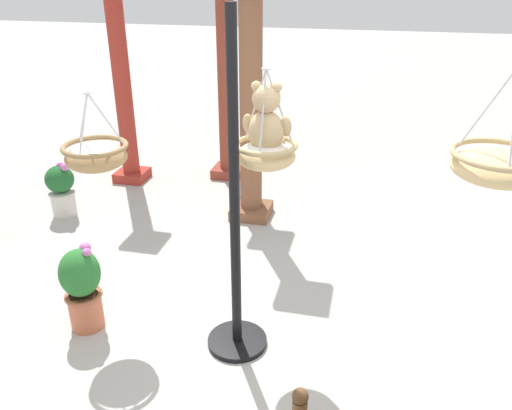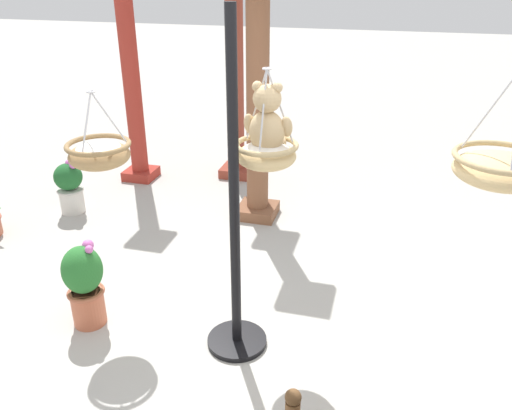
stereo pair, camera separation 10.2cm
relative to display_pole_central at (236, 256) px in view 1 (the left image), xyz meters
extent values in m
plane|color=#ADAAA3|center=(0.10, -0.01, -0.75)|extent=(40.00, 40.00, 0.00)
cylinder|color=black|center=(0.00, 0.00, 0.43)|extent=(0.07, 0.07, 2.38)
cylinder|color=black|center=(0.00, 0.00, -0.73)|extent=(0.44, 0.44, 0.04)
ellipsoid|color=tan|center=(0.15, 0.25, 0.65)|extent=(0.40, 0.40, 0.17)
torus|color=tan|center=(0.15, 0.25, 0.73)|extent=(0.43, 0.43, 0.04)
ellipsoid|color=silver|center=(0.15, 0.25, 0.67)|extent=(0.35, 0.35, 0.14)
cylinder|color=#B7B7BC|center=(0.23, 0.30, 0.97)|extent=(0.18, 0.11, 0.50)
cylinder|color=#B7B7BC|center=(0.07, 0.30, 0.97)|extent=(0.18, 0.11, 0.50)
cylinder|color=#B7B7BC|center=(0.15, 0.16, 0.97)|extent=(0.01, 0.20, 0.50)
torus|color=#B7B7BC|center=(0.15, 0.25, 1.22)|extent=(0.06, 0.06, 0.01)
ellipsoid|color=tan|center=(0.15, 0.26, 0.81)|extent=(0.24, 0.20, 0.28)
sphere|color=tan|center=(0.15, 0.26, 1.03)|extent=(0.22, 0.22, 0.18)
ellipsoid|color=#D9B683|center=(0.15, 0.33, 1.02)|extent=(0.10, 0.08, 0.06)
sphere|color=black|center=(0.15, 0.35, 1.02)|extent=(0.03, 0.03, 0.03)
sphere|color=tan|center=(0.09, 0.26, 1.11)|extent=(0.07, 0.07, 0.07)
sphere|color=tan|center=(0.21, 0.26, 1.11)|extent=(0.07, 0.07, 0.07)
ellipsoid|color=tan|center=(0.02, 0.29, 0.85)|extent=(0.08, 0.14, 0.18)
ellipsoid|color=tan|center=(0.28, 0.29, 0.85)|extent=(0.08, 0.14, 0.18)
ellipsoid|color=tan|center=(0.08, 0.36, 0.71)|extent=(0.09, 0.16, 0.09)
ellipsoid|color=tan|center=(0.22, 0.36, 0.71)|extent=(0.09, 0.16, 0.09)
ellipsoid|color=#A37F51|center=(-1.06, 0.18, 0.56)|extent=(0.44, 0.44, 0.18)
torus|color=olive|center=(-1.06, 0.18, 0.64)|extent=(0.46, 0.46, 0.04)
ellipsoid|color=silver|center=(-1.06, 0.18, 0.58)|extent=(0.38, 0.38, 0.15)
cylinder|color=#B7B7BC|center=(-0.98, 0.23, 0.83)|extent=(0.19, 0.12, 0.38)
cylinder|color=#B7B7BC|center=(-1.15, 0.23, 0.83)|extent=(0.19, 0.12, 0.38)
cylinder|color=#B7B7BC|center=(-1.06, 0.08, 0.83)|extent=(0.01, 0.21, 0.38)
torus|color=#B7B7BC|center=(-1.06, 0.18, 1.02)|extent=(0.06, 0.06, 0.01)
ellipsoid|color=tan|center=(1.61, 0.33, 0.66)|extent=(0.57, 0.57, 0.19)
torus|color=tan|center=(1.61, 0.33, 0.75)|extent=(0.59, 0.59, 0.04)
cylinder|color=#B7B7BC|center=(1.49, 0.40, 1.02)|extent=(0.24, 0.15, 0.55)
cylinder|color=#9E2D23|center=(-2.16, 2.77, 0.55)|extent=(0.21, 0.21, 2.61)
cube|color=#9E2D23|center=(-2.16, 2.77, -0.69)|extent=(0.38, 0.38, 0.12)
cylinder|color=brown|center=(-0.40, 2.10, 0.47)|extent=(0.23, 0.23, 2.45)
cube|color=brown|center=(-0.40, 2.10, -0.69)|extent=(0.42, 0.42, 0.12)
cylinder|color=brown|center=(-0.97, 3.19, 0.64)|extent=(0.21, 0.21, 2.79)
cube|color=brown|center=(-0.97, 3.19, -0.69)|extent=(0.39, 0.39, 0.12)
sphere|color=brown|center=(0.60, -0.95, -0.20)|extent=(0.09, 0.09, 0.09)
cylinder|color=#BC6042|center=(-1.19, -0.07, -0.60)|extent=(0.25, 0.25, 0.30)
torus|color=#A9573B|center=(-1.19, -0.07, -0.47)|extent=(0.28, 0.28, 0.03)
cylinder|color=#382819|center=(-1.19, -0.07, -0.47)|extent=(0.22, 0.22, 0.03)
ellipsoid|color=#28702D|center=(-1.19, -0.07, -0.27)|extent=(0.30, 0.30, 0.38)
sphere|color=#D166B7|center=(-1.10, -0.06, -0.08)|extent=(0.06, 0.06, 0.06)
sphere|color=#D166B7|center=(-1.16, 0.02, -0.10)|extent=(0.09, 0.09, 0.09)
cylinder|color=beige|center=(-2.44, 1.65, -0.61)|extent=(0.26, 0.26, 0.28)
torus|color=#BCB7AE|center=(-2.44, 1.65, -0.48)|extent=(0.29, 0.29, 0.03)
cylinder|color=#382819|center=(-2.44, 1.65, -0.49)|extent=(0.23, 0.23, 0.03)
ellipsoid|color=#1E5B28|center=(-2.44, 1.65, -0.32)|extent=(0.31, 0.31, 0.30)
sphere|color=#D166B7|center=(-2.35, 1.64, -0.17)|extent=(0.08, 0.08, 0.08)
sphere|color=#D166B7|center=(-2.43, 1.69, -0.18)|extent=(0.08, 0.08, 0.08)
camera|label=1|loc=(0.82, -2.91, 1.82)|focal=36.04mm
camera|label=2|loc=(0.92, -2.88, 1.82)|focal=36.04mm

